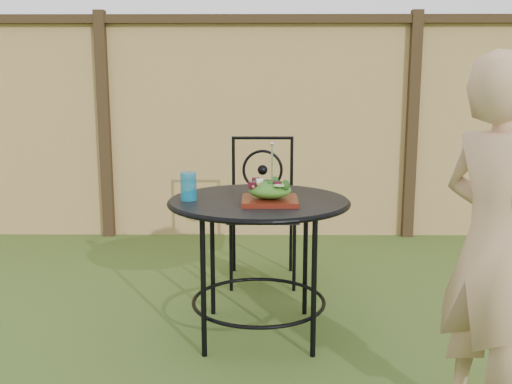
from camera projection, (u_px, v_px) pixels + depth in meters
ground at (256, 345)px, 2.88m from camera, size 60.00×60.00×0.00m
fence at (258, 127)px, 4.86m from camera, size 8.00×0.12×1.90m
patio_table at (259, 225)px, 2.91m from camera, size 0.92×0.92×0.72m
patio_chair at (263, 205)px, 3.80m from camera, size 0.46×0.46×0.95m
diner at (496, 248)px, 2.08m from camera, size 0.52×0.61×1.41m
salad_plate at (270, 201)px, 2.78m from camera, size 0.27×0.27×0.02m
salad at (270, 190)px, 2.77m from camera, size 0.21×0.21×0.08m
fork at (272, 164)px, 2.74m from camera, size 0.01×0.01×0.18m
drinking_glass at (189, 186)px, 2.84m from camera, size 0.08×0.08×0.14m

